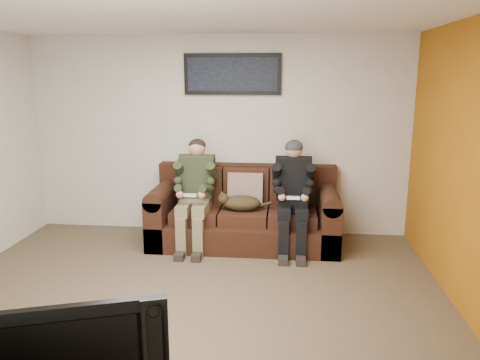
# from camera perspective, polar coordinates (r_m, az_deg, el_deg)

# --- Properties ---
(floor) EXTENTS (5.00, 5.00, 0.00)m
(floor) POSITION_cam_1_polar(r_m,az_deg,el_deg) (4.48, -6.81, -15.30)
(floor) COLOR brown
(floor) RESTS_ON ground
(ceiling) EXTENTS (5.00, 5.00, 0.00)m
(ceiling) POSITION_cam_1_polar(r_m,az_deg,el_deg) (3.99, -7.85, 19.81)
(ceiling) COLOR silver
(ceiling) RESTS_ON ground
(wall_back) EXTENTS (5.00, 0.00, 5.00)m
(wall_back) POSITION_cam_1_polar(r_m,az_deg,el_deg) (6.22, -2.65, 5.37)
(wall_back) COLOR beige
(wall_back) RESTS_ON ground
(wall_front) EXTENTS (5.00, 0.00, 5.00)m
(wall_front) POSITION_cam_1_polar(r_m,az_deg,el_deg) (2.01, -22.06, -11.88)
(wall_front) COLOR beige
(wall_front) RESTS_ON ground
(sofa) EXTENTS (2.32, 1.00, 0.95)m
(sofa) POSITION_cam_1_polar(r_m,az_deg,el_deg) (5.97, 0.61, -4.19)
(sofa) COLOR #32190F
(sofa) RESTS_ON ground
(throw_pillow) EXTENTS (0.44, 0.21, 0.44)m
(throw_pillow) POSITION_cam_1_polar(r_m,az_deg,el_deg) (5.93, 0.66, -1.15)
(throw_pillow) COLOR #886B59
(throw_pillow) RESTS_ON sofa
(throw_blanket) EXTENTS (0.47, 0.23, 0.08)m
(throw_blanket) POSITION_cam_1_polar(r_m,az_deg,el_deg) (6.21, -5.62, 2.02)
(throw_blanket) COLOR gray
(throw_blanket) RESTS_ON sofa
(person_left) EXTENTS (0.51, 0.87, 1.32)m
(person_left) POSITION_cam_1_polar(r_m,az_deg,el_deg) (5.76, -5.49, -0.86)
(person_left) COLOR olive
(person_left) RESTS_ON sofa
(person_right) EXTENTS (0.51, 0.86, 1.33)m
(person_right) POSITION_cam_1_polar(r_m,az_deg,el_deg) (5.66, 6.49, -1.11)
(person_right) COLOR black
(person_right) RESTS_ON sofa
(cat) EXTENTS (0.66, 0.26, 0.24)m
(cat) POSITION_cam_1_polar(r_m,az_deg,el_deg) (5.73, -0.00, -2.77)
(cat) COLOR #493C1C
(cat) RESTS_ON sofa
(framed_poster) EXTENTS (1.25, 0.05, 0.52)m
(framed_poster) POSITION_cam_1_polar(r_m,az_deg,el_deg) (6.11, -0.93, 12.77)
(framed_poster) COLOR black
(framed_poster) RESTS_ON wall_back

